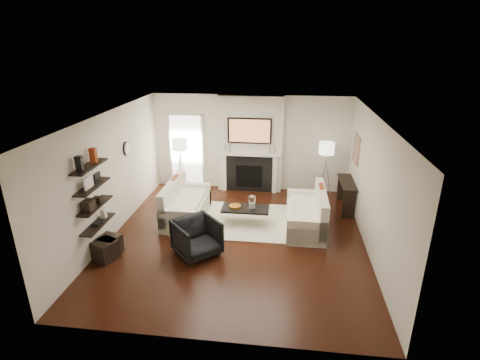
# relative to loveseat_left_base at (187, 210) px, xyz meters

# --- Properties ---
(room_envelope) EXTENTS (6.00, 6.00, 6.00)m
(room_envelope) POSITION_rel_loveseat_left_base_xyz_m (1.34, -0.85, 1.14)
(room_envelope) COLOR black
(room_envelope) RESTS_ON ground
(chimney_breast) EXTENTS (1.80, 0.25, 2.70)m
(chimney_breast) POSITION_rel_loveseat_left_base_xyz_m (1.34, 2.03, 1.14)
(chimney_breast) COLOR silver
(chimney_breast) RESTS_ON floor
(fireplace_surround) EXTENTS (1.30, 0.02, 1.04)m
(fireplace_surround) POSITION_rel_loveseat_left_base_xyz_m (1.34, 1.89, 0.31)
(fireplace_surround) COLOR black
(fireplace_surround) RESTS_ON floor
(firebox) EXTENTS (0.75, 0.02, 0.65)m
(firebox) POSITION_rel_loveseat_left_base_xyz_m (1.34, 1.89, 0.24)
(firebox) COLOR black
(firebox) RESTS_ON floor
(mantel_pilaster_l) EXTENTS (0.12, 0.08, 1.10)m
(mantel_pilaster_l) POSITION_rel_loveseat_left_base_xyz_m (0.62, 1.86, 0.34)
(mantel_pilaster_l) COLOR white
(mantel_pilaster_l) RESTS_ON floor
(mantel_pilaster_r) EXTENTS (0.12, 0.08, 1.10)m
(mantel_pilaster_r) POSITION_rel_loveseat_left_base_xyz_m (2.06, 1.86, 0.34)
(mantel_pilaster_r) COLOR white
(mantel_pilaster_r) RESTS_ON floor
(mantel_shelf) EXTENTS (1.70, 0.18, 0.07)m
(mantel_shelf) POSITION_rel_loveseat_left_base_xyz_m (1.34, 1.84, 0.91)
(mantel_shelf) COLOR white
(mantel_shelf) RESTS_ON chimney_breast
(tv_body) EXTENTS (1.20, 0.06, 0.70)m
(tv_body) POSITION_rel_loveseat_left_base_xyz_m (1.34, 1.87, 1.57)
(tv_body) COLOR black
(tv_body) RESTS_ON chimney_breast
(tv_screen) EXTENTS (1.10, 0.00, 0.62)m
(tv_screen) POSITION_rel_loveseat_left_base_xyz_m (1.34, 1.84, 1.57)
(tv_screen) COLOR #BF723F
(tv_screen) RESTS_ON tv_body
(candlestick_l_tall) EXTENTS (0.04, 0.04, 0.30)m
(candlestick_l_tall) POSITION_rel_loveseat_left_base_xyz_m (0.79, 1.85, 1.09)
(candlestick_l_tall) COLOR silver
(candlestick_l_tall) RESTS_ON mantel_shelf
(candlestick_l_short) EXTENTS (0.04, 0.04, 0.24)m
(candlestick_l_short) POSITION_rel_loveseat_left_base_xyz_m (0.66, 1.85, 1.06)
(candlestick_l_short) COLOR silver
(candlestick_l_short) RESTS_ON mantel_shelf
(candlestick_r_tall) EXTENTS (0.04, 0.04, 0.30)m
(candlestick_r_tall) POSITION_rel_loveseat_left_base_xyz_m (1.89, 1.85, 1.09)
(candlestick_r_tall) COLOR silver
(candlestick_r_tall) RESTS_ON mantel_shelf
(candlestick_r_short) EXTENTS (0.04, 0.04, 0.24)m
(candlestick_r_short) POSITION_rel_loveseat_left_base_xyz_m (2.02, 1.85, 1.06)
(candlestick_r_short) COLOR silver
(candlestick_r_short) RESTS_ON mantel_shelf
(hallway_panel) EXTENTS (0.90, 0.02, 2.10)m
(hallway_panel) POSITION_rel_loveseat_left_base_xyz_m (-0.51, 2.13, 0.84)
(hallway_panel) COLOR white
(hallway_panel) RESTS_ON floor
(door_trim_l) EXTENTS (0.06, 0.06, 2.16)m
(door_trim_l) POSITION_rel_loveseat_left_base_xyz_m (-0.99, 2.11, 0.84)
(door_trim_l) COLOR white
(door_trim_l) RESTS_ON floor
(door_trim_r) EXTENTS (0.06, 0.06, 2.16)m
(door_trim_r) POSITION_rel_loveseat_left_base_xyz_m (-0.03, 2.11, 0.84)
(door_trim_r) COLOR white
(door_trim_r) RESTS_ON floor
(door_trim_top) EXTENTS (1.02, 0.06, 0.06)m
(door_trim_top) POSITION_rel_loveseat_left_base_xyz_m (-0.51, 2.11, 1.92)
(door_trim_top) COLOR white
(door_trim_top) RESTS_ON wall_back
(rug) EXTENTS (2.60, 2.00, 0.01)m
(rug) POSITION_rel_loveseat_left_base_xyz_m (1.13, 0.03, -0.20)
(rug) COLOR beige
(rug) RESTS_ON floor
(loveseat_left_base) EXTENTS (0.85, 1.80, 0.42)m
(loveseat_left_base) POSITION_rel_loveseat_left_base_xyz_m (0.00, 0.00, 0.00)
(loveseat_left_base) COLOR white
(loveseat_left_base) RESTS_ON floor
(loveseat_left_back) EXTENTS (0.18, 1.80, 0.80)m
(loveseat_left_back) POSITION_rel_loveseat_left_base_xyz_m (-0.33, 0.00, 0.32)
(loveseat_left_back) COLOR white
(loveseat_left_back) RESTS_ON floor
(loveseat_left_arm_n) EXTENTS (0.85, 0.18, 0.60)m
(loveseat_left_arm_n) POSITION_rel_loveseat_left_base_xyz_m (0.00, -0.81, 0.09)
(loveseat_left_arm_n) COLOR white
(loveseat_left_arm_n) RESTS_ON floor
(loveseat_left_arm_s) EXTENTS (0.85, 0.18, 0.60)m
(loveseat_left_arm_s) POSITION_rel_loveseat_left_base_xyz_m (0.00, 0.81, 0.09)
(loveseat_left_arm_s) COLOR white
(loveseat_left_arm_s) RESTS_ON floor
(loveseat_left_cushion) EXTENTS (0.63, 1.44, 0.10)m
(loveseat_left_cushion) POSITION_rel_loveseat_left_base_xyz_m (0.05, 0.00, 0.26)
(loveseat_left_cushion) COLOR white
(loveseat_left_cushion) RESTS_ON loveseat_left_base
(pillow_left_orange) EXTENTS (0.10, 0.42, 0.42)m
(pillow_left_orange) POSITION_rel_loveseat_left_base_xyz_m (-0.33, 0.30, 0.52)
(pillow_left_orange) COLOR #913211
(pillow_left_orange) RESTS_ON loveseat_left_cushion
(pillow_left_charcoal) EXTENTS (0.10, 0.40, 0.40)m
(pillow_left_charcoal) POSITION_rel_loveseat_left_base_xyz_m (-0.33, -0.30, 0.51)
(pillow_left_charcoal) COLOR black
(pillow_left_charcoal) RESTS_ON loveseat_left_cushion
(loveseat_right_base) EXTENTS (0.85, 1.80, 0.42)m
(loveseat_right_base) POSITION_rel_loveseat_left_base_xyz_m (2.84, -0.14, 0.00)
(loveseat_right_base) COLOR white
(loveseat_right_base) RESTS_ON floor
(loveseat_right_back) EXTENTS (0.18, 1.80, 0.80)m
(loveseat_right_back) POSITION_rel_loveseat_left_base_xyz_m (3.18, -0.14, 0.32)
(loveseat_right_back) COLOR white
(loveseat_right_back) RESTS_ON floor
(loveseat_right_arm_n) EXTENTS (0.85, 0.18, 0.60)m
(loveseat_right_arm_n) POSITION_rel_loveseat_left_base_xyz_m (2.84, -0.95, 0.09)
(loveseat_right_arm_n) COLOR white
(loveseat_right_arm_n) RESTS_ON floor
(loveseat_right_arm_s) EXTENTS (0.85, 0.18, 0.60)m
(loveseat_right_arm_s) POSITION_rel_loveseat_left_base_xyz_m (2.84, 0.67, 0.09)
(loveseat_right_arm_s) COLOR white
(loveseat_right_arm_s) RESTS_ON floor
(loveseat_right_cushion) EXTENTS (0.63, 1.44, 0.10)m
(loveseat_right_cushion) POSITION_rel_loveseat_left_base_xyz_m (2.79, -0.14, 0.26)
(loveseat_right_cushion) COLOR white
(loveseat_right_cushion) RESTS_ON loveseat_right_base
(pillow_right_orange) EXTENTS (0.10, 0.42, 0.42)m
(pillow_right_orange) POSITION_rel_loveseat_left_base_xyz_m (3.18, 0.16, 0.52)
(pillow_right_orange) COLOR #913211
(pillow_right_orange) RESTS_ON loveseat_right_cushion
(pillow_right_charcoal) EXTENTS (0.10, 0.40, 0.40)m
(pillow_right_charcoal) POSITION_rel_loveseat_left_base_xyz_m (3.18, -0.44, 0.51)
(pillow_right_charcoal) COLOR black
(pillow_right_charcoal) RESTS_ON loveseat_right_cushion
(coffee_table) EXTENTS (1.10, 0.55, 0.04)m
(coffee_table) POSITION_rel_loveseat_left_base_xyz_m (1.45, -0.14, 0.19)
(coffee_table) COLOR black
(coffee_table) RESTS_ON floor
(coffee_leg_nw) EXTENTS (0.02, 0.02, 0.38)m
(coffee_leg_nw) POSITION_rel_loveseat_left_base_xyz_m (0.95, -0.36, -0.02)
(coffee_leg_nw) COLOR silver
(coffee_leg_nw) RESTS_ON floor
(coffee_leg_ne) EXTENTS (0.02, 0.02, 0.38)m
(coffee_leg_ne) POSITION_rel_loveseat_left_base_xyz_m (1.95, -0.36, -0.02)
(coffee_leg_ne) COLOR silver
(coffee_leg_ne) RESTS_ON floor
(coffee_leg_sw) EXTENTS (0.02, 0.02, 0.38)m
(coffee_leg_sw) POSITION_rel_loveseat_left_base_xyz_m (0.95, 0.08, -0.02)
(coffee_leg_sw) COLOR silver
(coffee_leg_sw) RESTS_ON floor
(coffee_leg_se) EXTENTS (0.02, 0.02, 0.38)m
(coffee_leg_se) POSITION_rel_loveseat_left_base_xyz_m (1.95, 0.08, -0.02)
(coffee_leg_se) COLOR silver
(coffee_leg_se) RESTS_ON floor
(hurricane_glass) EXTENTS (0.18, 0.18, 0.31)m
(hurricane_glass) POSITION_rel_loveseat_left_base_xyz_m (1.60, -0.14, 0.35)
(hurricane_glass) COLOR white
(hurricane_glass) RESTS_ON coffee_table
(hurricane_candle) EXTENTS (0.09, 0.09, 0.14)m
(hurricane_candle) POSITION_rel_loveseat_left_base_xyz_m (1.60, -0.14, 0.29)
(hurricane_candle) COLOR white
(hurricane_candle) RESTS_ON coffee_table
(copper_bowl) EXTENTS (0.28, 0.28, 0.05)m
(copper_bowl) POSITION_rel_loveseat_left_base_xyz_m (1.20, -0.14, 0.24)
(copper_bowl) COLOR #BF791F
(copper_bowl) RESTS_ON coffee_table
(armchair) EXTENTS (1.10, 1.10, 0.83)m
(armchair) POSITION_rel_loveseat_left_base_xyz_m (0.63, -1.57, 0.20)
(armchair) COLOR black
(armchair) RESTS_ON floor
(lamp_left_post) EXTENTS (0.02, 0.02, 1.20)m
(lamp_left_post) POSITION_rel_loveseat_left_base_xyz_m (-0.51, 1.44, 0.39)
(lamp_left_post) COLOR silver
(lamp_left_post) RESTS_ON floor
(lamp_left_shade) EXTENTS (0.40, 0.40, 0.30)m
(lamp_left_shade) POSITION_rel_loveseat_left_base_xyz_m (-0.51, 1.44, 1.24)
(lamp_left_shade) COLOR white
(lamp_left_shade) RESTS_ON lamp_left_post
(lamp_left_leg_a) EXTENTS (0.25, 0.02, 1.23)m
(lamp_left_leg_a) POSITION_rel_loveseat_left_base_xyz_m (-0.40, 1.44, 0.39)
(lamp_left_leg_a) COLOR silver
(lamp_left_leg_a) RESTS_ON floor
(lamp_left_leg_b) EXTENTS (0.14, 0.22, 1.23)m
(lamp_left_leg_b) POSITION_rel_loveseat_left_base_xyz_m (-0.57, 1.54, 0.39)
(lamp_left_leg_b) COLOR silver
(lamp_left_leg_b) RESTS_ON floor
(lamp_left_leg_c) EXTENTS (0.14, 0.22, 1.23)m
(lamp_left_leg_c) POSITION_rel_loveseat_left_base_xyz_m (-0.57, 1.35, 0.39)
(lamp_left_leg_c) COLOR silver
(lamp_left_leg_c) RESTS_ON floor
(lamp_right_post) EXTENTS (0.02, 0.02, 1.20)m
(lamp_right_post) POSITION_rel_loveseat_left_base_xyz_m (3.39, 1.56, 0.39)
(lamp_right_post) COLOR silver
(lamp_right_post) RESTS_ON floor
(lamp_right_shade) EXTENTS (0.40, 0.40, 0.30)m
(lamp_right_shade) POSITION_rel_loveseat_left_base_xyz_m (3.39, 1.56, 1.24)
(lamp_right_shade) COLOR white
(lamp_right_shade) RESTS_ON lamp_right_post
(lamp_right_leg_a) EXTENTS (0.25, 0.02, 1.23)m
(lamp_right_leg_a) POSITION_rel_loveseat_left_base_xyz_m (3.50, 1.56, 0.39)
(lamp_right_leg_a) COLOR silver
(lamp_right_leg_a) RESTS_ON floor
(lamp_right_leg_b) EXTENTS (0.14, 0.22, 1.23)m
(lamp_right_leg_b) POSITION_rel_loveseat_left_base_xyz_m (3.33, 1.65, 0.39)
(lamp_right_leg_b) COLOR silver
(lamp_right_leg_b) RESTS_ON floor
(lamp_right_leg_c) EXTENTS (0.14, 0.22, 1.23)m
(lamp_right_leg_c) POSITION_rel_loveseat_left_base_xyz_m (3.33, 1.46, 0.39)
(lamp_right_leg_c) COLOR silver
(lamp_right_leg_c) RESTS_ON floor
(console_top) EXTENTS (0.35, 1.20, 0.04)m
(console_top) POSITION_rel_loveseat_left_base_xyz_m (3.91, 1.02, 0.52)
(console_top) COLOR black
(console_top) RESTS_ON floor
(console_leg_n) EXTENTS (0.30, 0.04, 0.71)m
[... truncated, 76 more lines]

